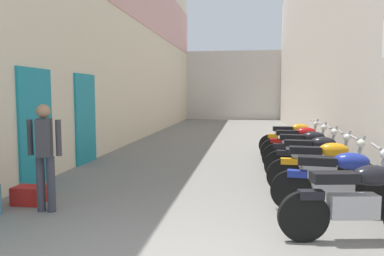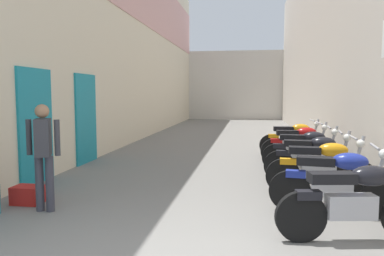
% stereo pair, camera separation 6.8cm
% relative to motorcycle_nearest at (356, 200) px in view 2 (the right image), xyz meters
% --- Properties ---
extents(ground_plane, '(37.81, 37.81, 0.00)m').
position_rel_motorcycle_nearest_xyz_m(ground_plane, '(-2.16, 7.55, -0.50)').
color(ground_plane, slate).
extents(building_left, '(0.45, 21.81, 7.80)m').
position_rel_motorcycle_nearest_xyz_m(building_left, '(-5.45, 9.51, 3.44)').
color(building_left, beige).
rests_on(building_left, ground).
extents(building_right, '(0.45, 21.81, 7.40)m').
position_rel_motorcycle_nearest_xyz_m(building_right, '(1.14, 9.55, 3.20)').
color(building_right, beige).
rests_on(building_right, ground).
extents(building_far_end, '(9.19, 2.00, 4.55)m').
position_rel_motorcycle_nearest_xyz_m(building_far_end, '(-2.16, 21.46, 1.78)').
color(building_far_end, beige).
rests_on(building_far_end, ground).
extents(motorcycle_nearest, '(1.84, 0.58, 1.04)m').
position_rel_motorcycle_nearest_xyz_m(motorcycle_nearest, '(0.00, 0.00, 0.00)').
color(motorcycle_nearest, black).
rests_on(motorcycle_nearest, ground).
extents(motorcycle_second, '(1.84, 0.58, 1.04)m').
position_rel_motorcycle_nearest_xyz_m(motorcycle_second, '(0.00, 0.97, 0.00)').
color(motorcycle_second, black).
rests_on(motorcycle_second, ground).
extents(motorcycle_third, '(1.85, 0.58, 1.04)m').
position_rel_motorcycle_nearest_xyz_m(motorcycle_third, '(0.00, 2.02, 0.00)').
color(motorcycle_third, black).
rests_on(motorcycle_third, ground).
extents(motorcycle_fourth, '(1.84, 0.58, 1.04)m').
position_rel_motorcycle_nearest_xyz_m(motorcycle_fourth, '(0.00, 2.90, 0.00)').
color(motorcycle_fourth, black).
rests_on(motorcycle_fourth, ground).
extents(motorcycle_fifth, '(1.85, 0.58, 1.04)m').
position_rel_motorcycle_nearest_xyz_m(motorcycle_fifth, '(0.00, 3.90, 0.00)').
color(motorcycle_fifth, black).
rests_on(motorcycle_fifth, ground).
extents(motorcycle_sixth, '(1.85, 0.58, 1.04)m').
position_rel_motorcycle_nearest_xyz_m(motorcycle_sixth, '(0.00, 4.92, 0.00)').
color(motorcycle_sixth, black).
rests_on(motorcycle_sixth, ground).
extents(motorcycle_seventh, '(1.85, 0.58, 1.04)m').
position_rel_motorcycle_nearest_xyz_m(motorcycle_seventh, '(0.00, 5.97, 0.00)').
color(motorcycle_seventh, black).
rests_on(motorcycle_seventh, ground).
extents(pedestrian_by_doorway, '(0.52, 0.39, 1.57)m').
position_rel_motorcycle_nearest_xyz_m(pedestrian_by_doorway, '(-4.18, 0.51, 0.42)').
color(pedestrian_by_doorway, '#383842').
rests_on(pedestrian_by_doorway, ground).
extents(plastic_crate, '(0.44, 0.32, 0.28)m').
position_rel_motorcycle_nearest_xyz_m(plastic_crate, '(-4.65, 0.81, -0.36)').
color(plastic_crate, red).
rests_on(plastic_crate, ground).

